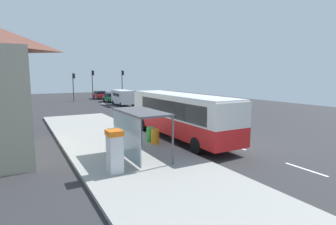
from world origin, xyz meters
TOP-DOWN VIEW (x-y plane):
  - ground_plane at (0.00, 14.00)m, footprint 56.00×92.00m
  - sidewalk_platform at (-6.40, 2.00)m, footprint 6.20×30.00m
  - lane_stripe_seg_0 at (0.25, -6.00)m, footprint 0.16×2.20m
  - lane_stripe_seg_1 at (0.25, -1.00)m, footprint 0.16×2.20m
  - lane_stripe_seg_2 at (0.25, 4.00)m, footprint 0.16×2.20m
  - lane_stripe_seg_3 at (0.25, 9.00)m, footprint 0.16×2.20m
  - lane_stripe_seg_4 at (0.25, 14.00)m, footprint 0.16×2.20m
  - lane_stripe_seg_5 at (0.25, 19.00)m, footprint 0.16×2.20m
  - lane_stripe_seg_6 at (0.25, 24.00)m, footprint 0.16×2.20m
  - lane_stripe_seg_7 at (0.25, 29.00)m, footprint 0.16×2.20m
  - bus at (-1.71, 2.43)m, footprint 2.61×11.03m
  - white_van at (2.20, 25.28)m, footprint 2.16×5.26m
  - sedan_near at (2.30, 31.40)m, footprint 1.84×4.40m
  - sedan_far at (2.30, 38.40)m, footprint 1.98×4.47m
  - ticket_machine at (-8.06, -2.30)m, footprint 0.66×0.76m
  - recycling_bin_orange at (-4.20, 1.39)m, footprint 0.52×0.52m
  - recycling_bin_green at (-4.20, 2.09)m, footprint 0.52×0.52m
  - traffic_light_near_side at (5.49, 34.25)m, footprint 0.49×0.28m
  - traffic_light_far_side at (-3.10, 35.05)m, footprint 0.49×0.28m
  - traffic_light_median at (0.39, 35.85)m, footprint 0.49×0.28m
  - bus_shelter at (-6.41, -0.74)m, footprint 1.80×4.00m

SIDE VIEW (x-z plane):
  - ground_plane at x=0.00m, z-range -0.04..0.00m
  - lane_stripe_seg_0 at x=0.25m, z-range 0.00..0.01m
  - lane_stripe_seg_1 at x=0.25m, z-range 0.00..0.01m
  - lane_stripe_seg_2 at x=0.25m, z-range 0.00..0.01m
  - lane_stripe_seg_3 at x=0.25m, z-range 0.00..0.01m
  - lane_stripe_seg_4 at x=0.25m, z-range 0.00..0.01m
  - lane_stripe_seg_5 at x=0.25m, z-range 0.00..0.01m
  - lane_stripe_seg_6 at x=0.25m, z-range 0.00..0.01m
  - lane_stripe_seg_7 at x=0.25m, z-range 0.00..0.01m
  - sidewalk_platform at x=-6.40m, z-range 0.00..0.18m
  - recycling_bin_orange at x=-4.20m, z-range 0.18..1.13m
  - recycling_bin_green at x=-4.20m, z-range 0.18..1.13m
  - sedan_near at x=2.30m, z-range 0.03..1.55m
  - sedan_far at x=2.30m, z-range 0.03..1.55m
  - ticket_machine at x=-8.06m, z-range 0.20..2.14m
  - white_van at x=2.20m, z-range 0.19..2.49m
  - bus at x=-1.71m, z-range 0.24..3.45m
  - bus_shelter at x=-6.41m, z-range 0.85..3.35m
  - traffic_light_far_side at x=-3.10m, z-range 0.82..5.75m
  - traffic_light_median at x=0.39m, z-range 0.87..6.33m
  - traffic_light_near_side at x=5.49m, z-range 0.87..6.35m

